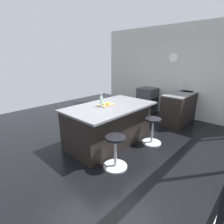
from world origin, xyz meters
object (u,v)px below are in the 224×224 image
Objects in this scene: stool_by_window at (152,132)px; apple_yellow at (107,104)px; stool_middle at (115,153)px; water_bottle at (101,101)px; apple_green at (102,104)px; oven_range at (147,100)px; kitchen_island at (109,124)px; cutting_board at (106,105)px.

apple_yellow is at bearing -47.33° from stool_by_window.
apple_yellow is at bearing -127.22° from stool_middle.
water_bottle reaches higher than stool_middle.
stool_by_window is at bearing 132.67° from apple_yellow.
stool_middle is at bearing 59.87° from apple_green.
water_bottle reaches higher than oven_range.
stool_by_window is 7.59× the size of apple_green.
apple_yellow is at bearing 160.46° from water_bottle.
cutting_board reaches higher than kitchen_island.
apple_yellow is at bearing 153.38° from apple_green.
cutting_board is at bearing -54.08° from kitchen_island.
stool_middle is 1.17m from water_bottle.
oven_range is at bearing -166.08° from apple_yellow.
oven_range is 1.42× the size of stool_middle.
water_bottle reaches higher than apple_green.
cutting_board is 1.15× the size of water_bottle.
oven_range is 1.42× the size of stool_by_window.
water_bottle reaches higher than kitchen_island.
oven_range is 3.02m from water_bottle.
apple_green is (0.80, -0.81, 0.67)m from stool_by_window.
water_bottle is at bearing 7.19° from apple_green.
apple_yellow reaches higher than stool_middle.
water_bottle is (2.89, 0.63, 0.59)m from oven_range.
kitchen_island is 0.60m from water_bottle.
cutting_board is at bearing -125.97° from stool_middle.
stool_by_window is 8.42× the size of apple_yellow.
kitchen_island reaches higher than stool_middle.
apple_yellow is (0.02, 0.07, 0.05)m from cutting_board.
kitchen_island is 3.27× the size of stool_middle.
stool_middle is at bearing 54.03° from cutting_board.
oven_range is at bearing -167.33° from cutting_board.
water_bottle reaches higher than cutting_board.
water_bottle is at bearing -19.54° from apple_yellow.
oven_range is 2.79× the size of water_bottle.
oven_range reaches higher than stool_middle.
stool_by_window is at bearing 129.18° from cutting_board.
kitchen_island is at bearing -50.62° from stool_by_window.
water_bottle is (0.20, -0.03, 0.57)m from kitchen_island.
cutting_board is (0.04, -0.05, 0.46)m from kitchen_island.
apple_green is at bearing -26.62° from apple_yellow.
kitchen_island reaches higher than stool_by_window.
apple_green reaches higher than stool_by_window.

